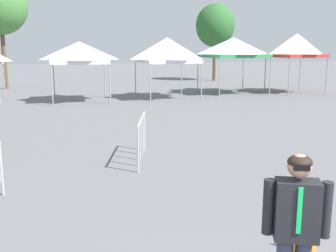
# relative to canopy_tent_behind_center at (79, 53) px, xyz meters

# --- Properties ---
(canopy_tent_behind_center) EXTENTS (2.99, 2.99, 3.07)m
(canopy_tent_behind_center) POSITION_rel_canopy_tent_behind_center_xyz_m (0.00, 0.00, 0.00)
(canopy_tent_behind_center) COLOR #9E9EA3
(canopy_tent_behind_center) RESTS_ON ground
(canopy_tent_far_left) EXTENTS (3.19, 3.19, 3.31)m
(canopy_tent_far_left) POSITION_rel_canopy_tent_behind_center_xyz_m (4.69, 0.01, 0.11)
(canopy_tent_far_left) COLOR #9E9EA3
(canopy_tent_far_left) RESTS_ON ground
(canopy_tent_center) EXTENTS (3.54, 3.54, 3.37)m
(canopy_tent_center) POSITION_rel_canopy_tent_behind_center_xyz_m (9.19, 1.26, 0.26)
(canopy_tent_center) COLOR #9E9EA3
(canopy_tent_center) RESTS_ON ground
(canopy_tent_behind_left) EXTENTS (2.84, 2.84, 3.63)m
(canopy_tent_behind_left) POSITION_rel_canopy_tent_behind_center_xyz_m (13.11, 0.59, 0.38)
(canopy_tent_behind_left) COLOR #9E9EA3
(canopy_tent_behind_left) RESTS_ON ground
(person_foreground) EXTENTS (0.60, 0.39, 1.78)m
(person_foreground) POSITION_rel_canopy_tent_behind_center_xyz_m (0.94, -18.01, -1.48)
(person_foreground) COLOR #33384C
(person_foreground) RESTS_ON ground
(tree_behind_tents_right) EXTENTS (3.52, 3.52, 7.46)m
(tree_behind_tents_right) POSITION_rel_canopy_tent_behind_center_xyz_m (-4.49, 7.88, 2.99)
(tree_behind_tents_right) COLOR brown
(tree_behind_tents_right) RESTS_ON ground
(tree_behind_tents_left) EXTENTS (3.23, 3.23, 6.34)m
(tree_behind_tents_left) POSITION_rel_canopy_tent_behind_center_xyz_m (11.78, 10.50, 2.03)
(tree_behind_tents_left) COLOR brown
(tree_behind_tents_left) RESTS_ON ground
(crowd_barrier_near_person) EXTENTS (0.64, 2.03, 1.08)m
(crowd_barrier_near_person) POSITION_rel_canopy_tent_behind_center_xyz_m (0.73, -11.76, -1.76)
(crowd_barrier_near_person) COLOR #B7BABF
(crowd_barrier_near_person) RESTS_ON ground
(traffic_cone_lot_center) EXTENTS (0.32, 0.32, 0.57)m
(traffic_cone_lot_center) POSITION_rel_canopy_tent_behind_center_xyz_m (1.94, -16.81, -2.23)
(traffic_cone_lot_center) COLOR orange
(traffic_cone_lot_center) RESTS_ON ground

